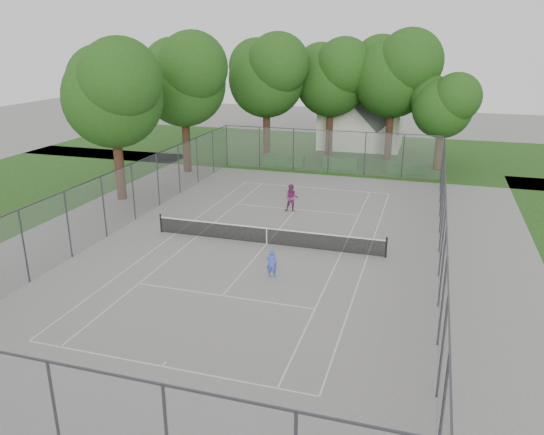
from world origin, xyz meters
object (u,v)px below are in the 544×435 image
(house, at_px, (362,108))
(woman_player, at_px, (292,198))
(girl_player, at_px, (272,263))
(tennis_net, at_px, (267,235))

(house, distance_m, woman_player, 22.92)
(girl_player, xyz_separation_m, woman_player, (-1.67, 9.81, 0.22))
(house, distance_m, girl_player, 32.66)
(house, relative_size, woman_player, 5.47)
(tennis_net, distance_m, woman_player, 5.93)
(girl_player, bearing_deg, tennis_net, -77.18)
(woman_player, bearing_deg, house, 76.48)
(tennis_net, distance_m, girl_player, 4.17)
(tennis_net, bearing_deg, girl_player, -69.14)
(house, xyz_separation_m, girl_player, (0.44, -32.49, -3.30))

